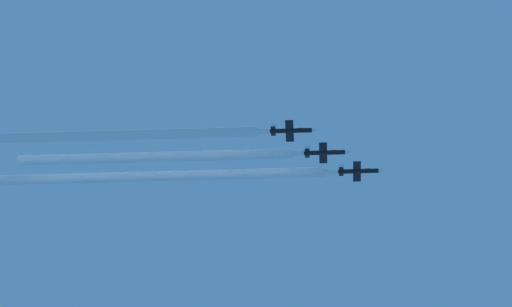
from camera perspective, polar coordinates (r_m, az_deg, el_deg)
jet_lead at (r=401.06m, az=3.31°, el=-0.56°), size 7.31×10.65×2.56m
jet_second_echelon at (r=393.82m, az=2.24°, el=0.03°), size 7.31×10.65×2.56m
jet_third_echelon at (r=385.57m, az=1.17°, el=0.73°), size 7.31×10.65×2.56m
smoke_trail_lead at (r=402.55m, az=-3.26°, el=-0.72°), size 2.17×82.33×2.17m
smoke_trail_second_echelon at (r=395.25m, az=-3.03°, el=-0.11°), size 2.17×62.81×2.17m
smoke_trail_third_echelon at (r=388.14m, az=-4.79°, el=0.57°), size 2.17×70.95×2.17m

